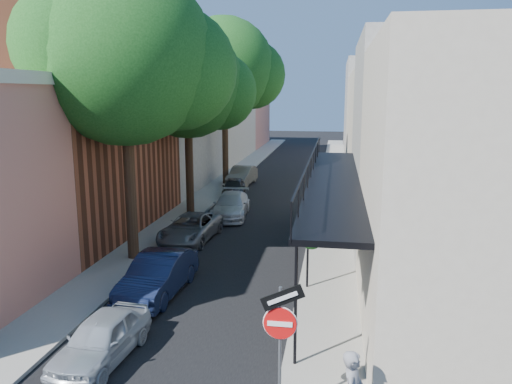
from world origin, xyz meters
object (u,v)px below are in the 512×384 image
at_px(oak_near, 138,59).
at_px(oak_far, 231,69).
at_px(parked_car_b, 158,275).
at_px(parked_car_c, 191,228).
at_px(parked_car_f, 242,176).
at_px(sign_post, 280,328).
at_px(parked_car_d, 231,205).
at_px(oak_mid, 195,85).
at_px(parked_car_e, 234,187).
at_px(parked_car_a, 101,339).

relative_size(oak_near, oak_far, 0.96).
distance_m(oak_near, parked_car_b, 8.18).
xyz_separation_m(parked_car_c, parked_car_f, (-0.31, 14.15, 0.08)).
height_order(oak_far, parked_car_f, oak_far).
xyz_separation_m(sign_post, oak_near, (-6.53, 9.29, 5.84)).
distance_m(parked_car_c, parked_car_d, 4.76).
bearing_deg(parked_car_f, oak_near, -88.78).
height_order(parked_car_c, parked_car_d, parked_car_d).
height_order(oak_mid, parked_car_e, oak_mid).
bearing_deg(parked_car_a, oak_near, 107.58).
bearing_deg(oak_far, parked_car_c, -85.75).
bearing_deg(oak_near, oak_mid, 90.37).
distance_m(oak_mid, parked_car_d, 6.75).
height_order(sign_post, parked_car_c, sign_post).
relative_size(sign_post, oak_far, 0.25).
distance_m(parked_car_b, parked_car_c, 6.21).
bearing_deg(parked_car_e, parked_car_d, -87.19).
height_order(oak_near, parked_car_d, oak_near).
height_order(oak_near, parked_car_c, oak_near).
distance_m(oak_far, parked_car_e, 8.83).
relative_size(parked_car_b, parked_car_d, 0.95).
height_order(sign_post, parked_car_d, sign_post).
height_order(sign_post, oak_far, oak_far).
xyz_separation_m(parked_car_a, parked_car_e, (-0.84, 20.41, 0.01)).
relative_size(oak_far, parked_car_b, 2.84).
distance_m(oak_far, parked_car_c, 16.27).
bearing_deg(parked_car_d, oak_near, -109.23).
xyz_separation_m(parked_car_b, parked_car_c, (-0.71, 6.17, -0.09)).
height_order(sign_post, parked_car_e, sign_post).
height_order(parked_car_c, parked_car_e, parked_car_c).
xyz_separation_m(oak_near, parked_car_b, (1.79, -3.47, -7.19)).
bearing_deg(parked_car_d, oak_far, 97.18).
xyz_separation_m(parked_car_b, parked_car_d, (0.18, 10.84, -0.05)).
xyz_separation_m(parked_car_a, parked_car_c, (-0.76, 10.37, 0.01)).
bearing_deg(parked_car_b, oak_far, 97.80).
bearing_deg(oak_far, parked_car_b, -85.04).
xyz_separation_m(parked_car_d, parked_car_f, (-1.20, 9.48, 0.04)).
bearing_deg(parked_car_c, oak_mid, 105.92).
bearing_deg(parked_car_d, sign_post, -78.97).
bearing_deg(parked_car_e, oak_mid, -109.86).
relative_size(parked_car_e, parked_car_f, 0.84).
bearing_deg(oak_near, parked_car_c, 68.19).
xyz_separation_m(parked_car_b, parked_car_e, (-0.79, 16.21, -0.10)).
bearing_deg(parked_car_e, parked_car_f, 85.90).
relative_size(parked_car_a, parked_car_b, 0.82).
relative_size(parked_car_a, parked_car_c, 0.80).
relative_size(oak_far, parked_car_e, 3.42).
xyz_separation_m(oak_mid, parked_car_d, (2.02, -0.60, -6.41)).
height_order(oak_near, parked_car_e, oak_near).
distance_m(oak_near, parked_car_f, 18.34).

